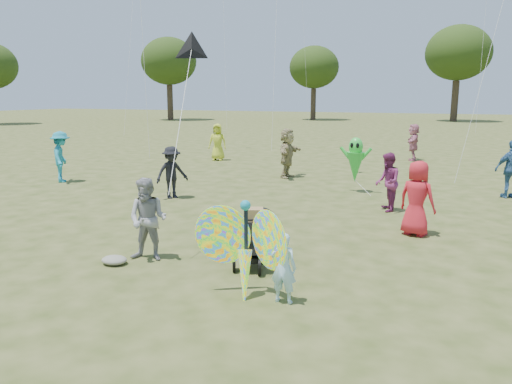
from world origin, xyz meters
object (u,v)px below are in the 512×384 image
crowd_g (218,142)px  crowd_i (61,157)px  crowd_b (172,173)px  crowd_j (413,142)px  crowd_e (387,182)px  jogging_stroller (256,233)px  alien_kite (355,162)px  crowd_d (287,153)px  crowd_a (417,198)px  crowd_c (512,169)px  adult_man (148,219)px  child_girl (283,268)px  butterfly_kite (245,249)px

crowd_g → crowd_i: (-2.31, -7.46, 0.04)m
crowd_b → crowd_g: (-2.78, 8.34, 0.08)m
crowd_j → crowd_e: bearing=-2.8°
crowd_i → jogging_stroller: (9.74, -5.47, -0.28)m
crowd_b → alien_kite: (4.81, 3.05, 0.20)m
crowd_d → crowd_j: 7.95m
crowd_j → crowd_b: bearing=-30.7°
crowd_a → crowd_c: bearing=-92.3°
crowd_e → crowd_i: crowd_i is taller
crowd_b → crowd_j: crowd_j is taller
crowd_a → crowd_j: crowd_j is taller
adult_man → crowd_e: crowd_e is taller
crowd_d → adult_man: bearing=-174.4°
crowd_d → crowd_i: bearing=121.1°
crowd_a → crowd_d: crowd_d is taller
child_girl → crowd_a: crowd_a is taller
crowd_j → crowd_g: bearing=-72.4°
crowd_i → alien_kite: bearing=-114.7°
crowd_a → crowd_d: (-5.19, 6.23, 0.09)m
crowd_g → butterfly_kite: size_ratio=0.99×
adult_man → crowd_b: bearing=107.8°
crowd_j → butterfly_kite: size_ratio=0.99×
child_girl → butterfly_kite: butterfly_kite is taller
crowd_a → alien_kite: (-2.28, 4.38, 0.15)m
crowd_i → alien_kite: (9.91, 2.17, 0.08)m
crowd_b → crowd_j: size_ratio=0.90×
crowd_i → crowd_j: (10.77, 11.01, -0.04)m
crowd_d → butterfly_kite: size_ratio=1.05×
adult_man → butterfly_kite: adult_man is taller
crowd_a → crowd_i: size_ratio=0.92×
child_girl → crowd_c: crowd_c is taller
crowd_a → crowd_g: bearing=-24.1°
jogging_stroller → crowd_i: bearing=126.7°
child_girl → jogging_stroller: 1.64m
crowd_j → butterfly_kite: (-0.65, -17.77, -0.11)m
crowd_b → crowd_c: 10.11m
child_girl → crowd_j: 17.78m
child_girl → crowd_b: bearing=-47.9°
child_girl → crowd_c: 10.52m
crowd_c → crowd_g: size_ratio=1.01×
adult_man → alien_kite: bearing=65.0°
crowd_b → jogging_stroller: crowd_b is taller
crowd_e → jogging_stroller: 5.57m
crowd_c → jogging_stroller: (-4.64, -8.56, -0.26)m
crowd_g → crowd_i: bearing=-120.6°
child_girl → crowd_d: crowd_d is taller
crowd_a → butterfly_kite: crowd_a is taller
adult_man → crowd_c: crowd_c is taller
crowd_a → crowd_e: 2.31m
crowd_g → jogging_stroller: size_ratio=1.50×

